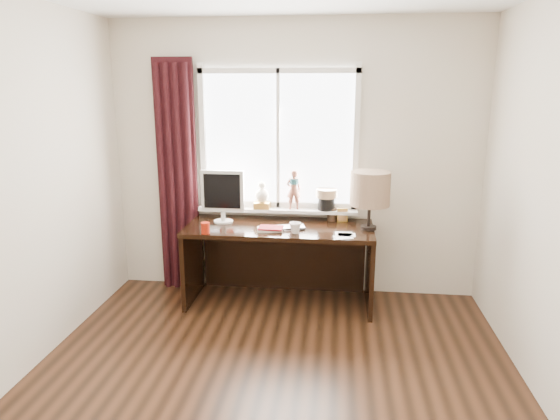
# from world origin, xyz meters

# --- Properties ---
(floor) EXTENTS (3.50, 4.00, 0.00)m
(floor) POSITION_xyz_m (0.00, 0.00, 0.00)
(floor) COLOR #412313
(floor) RESTS_ON ground
(wall_back) EXTENTS (3.50, 0.00, 2.60)m
(wall_back) POSITION_xyz_m (0.00, 2.00, 1.30)
(wall_back) COLOR beige
(wall_back) RESTS_ON ground
(laptop) EXTENTS (0.35, 0.27, 0.02)m
(laptop) POSITION_xyz_m (-0.02, 1.56, 0.76)
(laptop) COLOR silver
(laptop) RESTS_ON desk
(mug) EXTENTS (0.13, 0.12, 0.10)m
(mug) POSITION_xyz_m (0.06, 1.43, 0.80)
(mug) COLOR white
(mug) RESTS_ON desk
(red_cup) EXTENTS (0.07, 0.07, 0.10)m
(red_cup) POSITION_xyz_m (-0.71, 1.33, 0.80)
(red_cup) COLOR maroon
(red_cup) RESTS_ON desk
(window) EXTENTS (1.52, 0.20, 1.40)m
(window) POSITION_xyz_m (-0.15, 1.95, 1.30)
(window) COLOR white
(window) RESTS_ON ground
(curtain) EXTENTS (0.38, 0.09, 2.25)m
(curtain) POSITION_xyz_m (-1.13, 1.91, 1.12)
(curtain) COLOR black
(curtain) RESTS_ON floor
(desk) EXTENTS (1.70, 0.70, 0.75)m
(desk) POSITION_xyz_m (-0.10, 1.73, 0.51)
(desk) COLOR black
(desk) RESTS_ON floor
(monitor) EXTENTS (0.40, 0.18, 0.49)m
(monitor) POSITION_xyz_m (-0.64, 1.71, 1.03)
(monitor) COLOR beige
(monitor) RESTS_ON desk
(notebook_stack) EXTENTS (0.24, 0.19, 0.03)m
(notebook_stack) POSITION_xyz_m (-0.16, 1.49, 0.77)
(notebook_stack) COLOR beige
(notebook_stack) RESTS_ON desk
(brush_holder) EXTENTS (0.09, 0.09, 0.25)m
(brush_holder) POSITION_xyz_m (0.37, 1.88, 0.81)
(brush_holder) COLOR black
(brush_holder) RESTS_ON desk
(icon_frame) EXTENTS (0.10, 0.04, 0.13)m
(icon_frame) POSITION_xyz_m (0.47, 1.84, 0.81)
(icon_frame) COLOR gold
(icon_frame) RESTS_ON desk
(table_lamp) EXTENTS (0.35, 0.35, 0.52)m
(table_lamp) POSITION_xyz_m (0.70, 1.63, 1.11)
(table_lamp) COLOR black
(table_lamp) RESTS_ON desk
(loose_papers) EXTENTS (0.19, 0.24, 0.00)m
(loose_papers) POSITION_xyz_m (0.49, 1.41, 0.75)
(loose_papers) COLOR white
(loose_papers) RESTS_ON desk
(desk_cables) EXTENTS (0.21, 0.34, 0.01)m
(desk_cables) POSITION_xyz_m (0.06, 1.65, 0.75)
(desk_cables) COLOR black
(desk_cables) RESTS_ON desk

